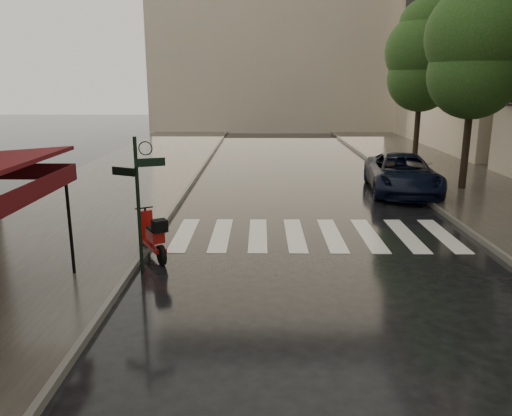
{
  "coord_description": "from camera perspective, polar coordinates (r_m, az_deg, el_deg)",
  "views": [
    {
      "loc": [
        1.48,
        -7.56,
        4.21
      ],
      "look_at": [
        1.37,
        3.58,
        1.4
      ],
      "focal_mm": 35.0,
      "sensor_mm": 36.0,
      "label": 1
    }
  ],
  "objects": [
    {
      "name": "ground",
      "position": [
        8.78,
        -9.51,
        -14.71
      ],
      "size": [
        120.0,
        120.0,
        0.0
      ],
      "primitive_type": "plane",
      "color": "black",
      "rests_on": "ground"
    },
    {
      "name": "sidewalk_near",
      "position": [
        20.87,
        -16.1,
        2.14
      ],
      "size": [
        6.0,
        60.0,
        0.12
      ],
      "primitive_type": "cube",
      "color": "#38332D",
      "rests_on": "ground"
    },
    {
      "name": "sidewalk_far",
      "position": [
        21.84,
        24.25,
        1.95
      ],
      "size": [
        5.5,
        60.0,
        0.12
      ],
      "primitive_type": "cube",
      "color": "#38332D",
      "rests_on": "ground"
    },
    {
      "name": "curb_near",
      "position": [
        20.21,
        -7.79,
        2.23
      ],
      "size": [
        0.12,
        60.0,
        0.16
      ],
      "primitive_type": "cube",
      "color": "#595651",
      "rests_on": "ground"
    },
    {
      "name": "curb_far",
      "position": [
        20.87,
        17.19,
        2.1
      ],
      "size": [
        0.12,
        60.0,
        0.16
      ],
      "primitive_type": "cube",
      "color": "#595651",
      "rests_on": "ground"
    },
    {
      "name": "crosswalk",
      "position": [
        14.28,
        6.57,
        -3.06
      ],
      "size": [
        7.85,
        3.2,
        0.01
      ],
      "color": "silver",
      "rests_on": "ground"
    },
    {
      "name": "signpost",
      "position": [
        11.15,
        -13.32,
        1.46
      ],
      "size": [
        1.17,
        0.29,
        3.1
      ],
      "color": "black",
      "rests_on": "ground"
    },
    {
      "name": "backdrop_building",
      "position": [
        45.95,
        2.64,
        21.4
      ],
      "size": [
        22.0,
        6.0,
        20.0
      ],
      "primitive_type": "cube",
      "color": "#BFAB92",
      "rests_on": "ground"
    },
    {
      "name": "tree_mid",
      "position": [
        21.19,
        23.89,
        16.76
      ],
      "size": [
        3.8,
        3.8,
        8.34
      ],
      "color": "black",
      "rests_on": "sidewalk_far"
    },
    {
      "name": "tree_far",
      "position": [
        27.83,
        18.49,
        16.04
      ],
      "size": [
        3.8,
        3.8,
        8.16
      ],
      "color": "black",
      "rests_on": "sidewalk_far"
    },
    {
      "name": "scooter",
      "position": [
        12.49,
        -11.66,
        -3.27
      ],
      "size": [
        1.02,
        1.56,
        1.15
      ],
      "rotation": [
        0.0,
        0.0,
        0.52
      ],
      "color": "black",
      "rests_on": "ground"
    },
    {
      "name": "parked_car",
      "position": [
        20.33,
        16.35,
        3.78
      ],
      "size": [
        3.0,
        5.59,
        1.49
      ],
      "primitive_type": "imported",
      "rotation": [
        0.0,
        0.0,
        -0.1
      ],
      "color": "black",
      "rests_on": "ground"
    }
  ]
}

